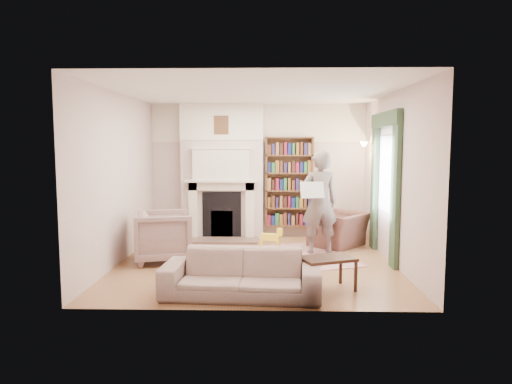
{
  "coord_description": "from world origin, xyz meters",
  "views": [
    {
      "loc": [
        0.2,
        -7.45,
        1.94
      ],
      "look_at": [
        0.0,
        0.25,
        1.15
      ],
      "focal_mm": 32.0,
      "sensor_mm": 36.0,
      "label": 1
    }
  ],
  "objects_px": {
    "bookcase": "(289,182)",
    "paraffin_heater": "(186,230)",
    "rocking_horse": "(270,240)",
    "armchair_reading": "(339,229)",
    "coffee_table": "(327,274)",
    "sofa": "(241,274)",
    "armchair_left": "(163,236)",
    "man_reading": "(319,203)"
  },
  "relations": [
    {
      "from": "rocking_horse",
      "to": "coffee_table",
      "type": "bearing_deg",
      "value": -53.94
    },
    {
      "from": "man_reading",
      "to": "coffee_table",
      "type": "bearing_deg",
      "value": 75.46
    },
    {
      "from": "paraffin_heater",
      "to": "rocking_horse",
      "type": "relative_size",
      "value": 1.07
    },
    {
      "from": "bookcase",
      "to": "armchair_left",
      "type": "height_order",
      "value": "bookcase"
    },
    {
      "from": "man_reading",
      "to": "rocking_horse",
      "type": "distance_m",
      "value": 1.12
    },
    {
      "from": "armchair_reading",
      "to": "paraffin_heater",
      "type": "xyz_separation_m",
      "value": [
        -2.98,
        0.11,
        -0.05
      ]
    },
    {
      "from": "armchair_left",
      "to": "man_reading",
      "type": "height_order",
      "value": "man_reading"
    },
    {
      "from": "sofa",
      "to": "rocking_horse",
      "type": "distance_m",
      "value": 2.47
    },
    {
      "from": "coffee_table",
      "to": "paraffin_heater",
      "type": "height_order",
      "value": "paraffin_heater"
    },
    {
      "from": "bookcase",
      "to": "sofa",
      "type": "xyz_separation_m",
      "value": [
        -0.79,
        -3.85,
        -0.88
      ]
    },
    {
      "from": "coffee_table",
      "to": "paraffin_heater",
      "type": "xyz_separation_m",
      "value": [
        -2.4,
        2.81,
        0.05
      ]
    },
    {
      "from": "man_reading",
      "to": "coffee_table",
      "type": "xyz_separation_m",
      "value": [
        -0.12,
        -2.1,
        -0.7
      ]
    },
    {
      "from": "bookcase",
      "to": "sofa",
      "type": "height_order",
      "value": "bookcase"
    },
    {
      "from": "armchair_reading",
      "to": "man_reading",
      "type": "bearing_deg",
      "value": 4.76
    },
    {
      "from": "armchair_reading",
      "to": "sofa",
      "type": "bearing_deg",
      "value": 11.8
    },
    {
      "from": "armchair_reading",
      "to": "paraffin_heater",
      "type": "height_order",
      "value": "armchair_reading"
    },
    {
      "from": "bookcase",
      "to": "armchair_left",
      "type": "bearing_deg",
      "value": -136.47
    },
    {
      "from": "sofa",
      "to": "rocking_horse",
      "type": "xyz_separation_m",
      "value": [
        0.39,
        2.44,
        -0.07
      ]
    },
    {
      "from": "armchair_left",
      "to": "sofa",
      "type": "distance_m",
      "value": 2.26
    },
    {
      "from": "sofa",
      "to": "man_reading",
      "type": "xyz_separation_m",
      "value": [
        1.26,
        2.38,
        0.63
      ]
    },
    {
      "from": "armchair_left",
      "to": "coffee_table",
      "type": "distance_m",
      "value": 2.96
    },
    {
      "from": "rocking_horse",
      "to": "paraffin_heater",
      "type": "bearing_deg",
      "value": 175.51
    },
    {
      "from": "sofa",
      "to": "rocking_horse",
      "type": "relative_size",
      "value": 3.94
    },
    {
      "from": "armchair_reading",
      "to": "paraffin_heater",
      "type": "distance_m",
      "value": 2.98
    },
    {
      "from": "armchair_left",
      "to": "sofa",
      "type": "height_order",
      "value": "armchair_left"
    },
    {
      "from": "armchair_reading",
      "to": "coffee_table",
      "type": "distance_m",
      "value": 2.77
    },
    {
      "from": "armchair_left",
      "to": "sofa",
      "type": "xyz_separation_m",
      "value": [
        1.41,
        -1.76,
        -0.13
      ]
    },
    {
      "from": "man_reading",
      "to": "armchair_reading",
      "type": "bearing_deg",
      "value": -138.05
    },
    {
      "from": "armchair_reading",
      "to": "rocking_horse",
      "type": "xyz_separation_m",
      "value": [
        -1.32,
        -0.54,
        -0.1
      ]
    },
    {
      "from": "bookcase",
      "to": "coffee_table",
      "type": "xyz_separation_m",
      "value": [
        0.35,
        -3.57,
        -0.95
      ]
    },
    {
      "from": "paraffin_heater",
      "to": "rocking_horse",
      "type": "height_order",
      "value": "paraffin_heater"
    },
    {
      "from": "armchair_left",
      "to": "bookcase",
      "type": "bearing_deg",
      "value": -61.13
    },
    {
      "from": "sofa",
      "to": "bookcase",
      "type": "bearing_deg",
      "value": 82.43
    },
    {
      "from": "armchair_left",
      "to": "paraffin_heater",
      "type": "distance_m",
      "value": 1.34
    },
    {
      "from": "man_reading",
      "to": "rocking_horse",
      "type": "bearing_deg",
      "value": -15.04
    },
    {
      "from": "bookcase",
      "to": "armchair_left",
      "type": "xyz_separation_m",
      "value": [
        -2.2,
        -2.09,
        -0.75
      ]
    },
    {
      "from": "bookcase",
      "to": "armchair_reading",
      "type": "bearing_deg",
      "value": -43.27
    },
    {
      "from": "sofa",
      "to": "coffee_table",
      "type": "relative_size",
      "value": 2.89
    },
    {
      "from": "bookcase",
      "to": "sofa",
      "type": "bearing_deg",
      "value": -101.56
    },
    {
      "from": "man_reading",
      "to": "rocking_horse",
      "type": "height_order",
      "value": "man_reading"
    },
    {
      "from": "man_reading",
      "to": "bookcase",
      "type": "bearing_deg",
      "value": -83.34
    },
    {
      "from": "bookcase",
      "to": "paraffin_heater",
      "type": "height_order",
      "value": "bookcase"
    }
  ]
}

